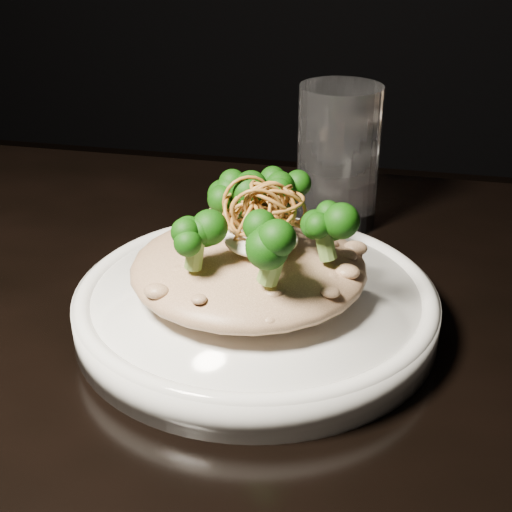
{
  "coord_description": "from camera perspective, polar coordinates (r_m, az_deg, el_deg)",
  "views": [
    {
      "loc": [
        0.12,
        -0.36,
        1.03
      ],
      "look_at": [
        0.02,
        0.07,
        0.81
      ],
      "focal_mm": 50.0,
      "sensor_mm": 36.0,
      "label": 1
    }
  ],
  "objects": [
    {
      "name": "plate",
      "position": [
        0.52,
        0.0,
        -4.11
      ],
      "size": [
        0.26,
        0.26,
        0.03
      ],
      "primitive_type": "cylinder",
      "color": "white",
      "rests_on": "table"
    },
    {
      "name": "broccoli",
      "position": [
        0.48,
        0.48,
        2.97
      ],
      "size": [
        0.12,
        0.12,
        0.04
      ],
      "primitive_type": null,
      "color": "black",
      "rests_on": "risotto"
    },
    {
      "name": "risotto",
      "position": [
        0.5,
        -0.6,
        -0.9
      ],
      "size": [
        0.17,
        0.17,
        0.04
      ],
      "primitive_type": "ellipsoid",
      "color": "brown",
      "rests_on": "plate"
    },
    {
      "name": "drinking_glass",
      "position": [
        0.66,
        6.57,
        7.85
      ],
      "size": [
        0.08,
        0.08,
        0.13
      ],
      "primitive_type": "cylinder",
      "rotation": [
        0.0,
        0.0,
        0.02
      ],
      "color": "white",
      "rests_on": "table"
    },
    {
      "name": "cheese",
      "position": [
        0.48,
        0.42,
        1.36
      ],
      "size": [
        0.05,
        0.05,
        0.01
      ],
      "primitive_type": "ellipsoid",
      "color": "white",
      "rests_on": "risotto"
    },
    {
      "name": "table",
      "position": [
        0.53,
        -4.17,
        -16.63
      ],
      "size": [
        1.1,
        0.8,
        0.75
      ],
      "color": "black",
      "rests_on": "ground"
    },
    {
      "name": "shallots",
      "position": [
        0.48,
        0.29,
        4.21
      ],
      "size": [
        0.05,
        0.05,
        0.03
      ],
      "primitive_type": null,
      "color": "brown",
      "rests_on": "cheese"
    }
  ]
}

